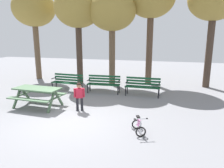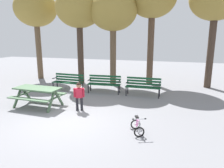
{
  "view_description": "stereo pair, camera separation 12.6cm",
  "coord_description": "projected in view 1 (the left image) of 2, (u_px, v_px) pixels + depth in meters",
  "views": [
    {
      "loc": [
        3.07,
        -5.78,
        2.73
      ],
      "look_at": [
        0.9,
        2.14,
        0.85
      ],
      "focal_mm": 33.64,
      "sensor_mm": 36.0,
      "label": 1
    },
    {
      "loc": [
        3.19,
        -5.74,
        2.73
      ],
      "look_at": [
        0.9,
        2.14,
        0.85
      ],
      "focal_mm": 33.64,
      "sensor_mm": 36.0,
      "label": 2
    }
  ],
  "objects": [
    {
      "name": "park_bench_left",
      "position": [
        104.0,
        83.0,
        10.26
      ],
      "size": [
        1.62,
        0.55,
        0.85
      ],
      "color": "#144728",
      "rests_on": "ground"
    },
    {
      "name": "ground",
      "position": [
        68.0,
        122.0,
        6.83
      ],
      "size": [
        36.0,
        36.0,
        0.0
      ],
      "primitive_type": "plane",
      "color": "gray"
    },
    {
      "name": "park_bench_far_left",
      "position": [
        68.0,
        81.0,
        10.63
      ],
      "size": [
        1.62,
        0.53,
        0.85
      ],
      "color": "#144728",
      "rests_on": "ground"
    },
    {
      "name": "park_bench_right",
      "position": [
        143.0,
        85.0,
        9.74
      ],
      "size": [
        1.61,
        0.48,
        0.85
      ],
      "color": "#144728",
      "rests_on": "ground"
    },
    {
      "name": "tree_center",
      "position": [
        112.0,
        11.0,
        11.27
      ],
      "size": [
        2.6,
        2.6,
        5.19
      ],
      "color": "brown",
      "rests_on": "ground"
    },
    {
      "name": "tree_left",
      "position": [
        78.0,
        9.0,
        11.54
      ],
      "size": [
        2.6,
        2.6,
        5.37
      ],
      "color": "#423328",
      "rests_on": "ground"
    },
    {
      "name": "child_standing",
      "position": [
        79.0,
        94.0,
        7.77
      ],
      "size": [
        0.38,
        0.25,
        1.07
      ],
      "color": "black",
      "rests_on": "ground"
    },
    {
      "name": "tree_far_left",
      "position": [
        34.0,
        10.0,
        12.89
      ],
      "size": [
        2.6,
        2.6,
        5.49
      ],
      "color": "brown",
      "rests_on": "ground"
    },
    {
      "name": "picnic_table",
      "position": [
        37.0,
        92.0,
        8.18
      ],
      "size": [
        1.87,
        1.43,
        0.79
      ],
      "color": "#4C6B4C",
      "rests_on": "ground"
    },
    {
      "name": "kids_bicycle",
      "position": [
        139.0,
        126.0,
        6.03
      ],
      "size": [
        0.52,
        0.63,
        0.54
      ],
      "color": "black",
      "rests_on": "ground"
    },
    {
      "name": "tree_far_right",
      "position": [
        214.0,
        0.0,
        10.51
      ],
      "size": [
        2.6,
        2.6,
        5.68
      ],
      "color": "#423328",
      "rests_on": "ground"
    }
  ]
}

